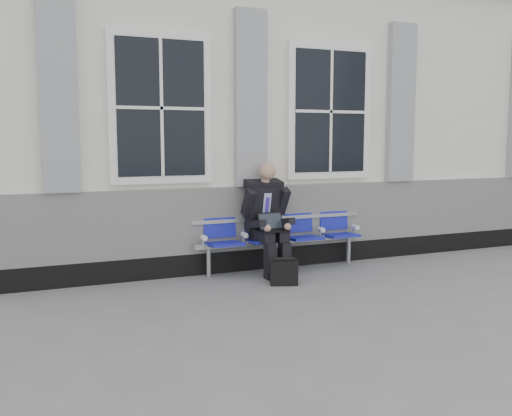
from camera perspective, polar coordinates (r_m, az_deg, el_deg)
name	(u,v)px	position (r m, az deg, el deg)	size (l,w,h in m)	color
ground	(360,288)	(7.32, 10.39, -7.88)	(70.00, 70.00, 0.00)	slate
station_building	(253,118)	(10.16, -0.26, 8.99)	(14.40, 4.40, 4.49)	silver
bench	(282,231)	(8.11, 2.58, -2.33)	(2.60, 0.47, 0.91)	#9EA0A3
businessman	(267,215)	(7.83, 1.10, -0.72)	(0.65, 0.87, 1.53)	black
briefcase	(284,272)	(7.32, 2.82, -6.44)	(0.38, 0.26, 0.36)	black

